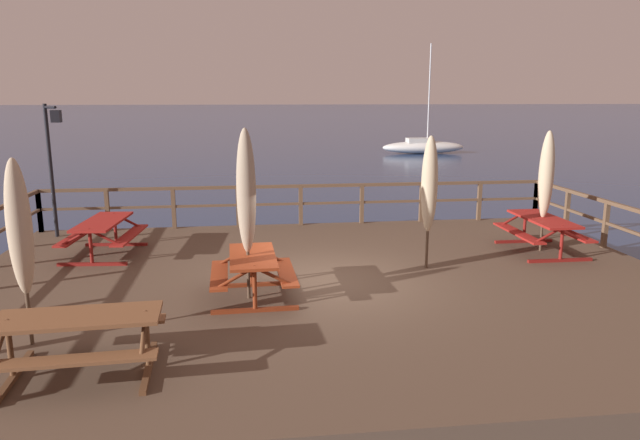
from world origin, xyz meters
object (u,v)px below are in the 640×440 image
Objects in this scene: lamp_post_hooked at (53,151)px; picnic_table_back_left at (79,331)px; picnic_table_front_right at (253,267)px; patio_umbrella_tall_front at (246,192)px; patio_umbrella_short_mid at (19,228)px; picnic_table_mid_centre at (543,227)px; sailboat_distant at (423,146)px; patio_umbrella_short_front at (546,175)px; patio_umbrella_tall_mid_left at (429,185)px; picnic_table_back_right at (103,230)px.

picnic_table_back_left is at bearing -71.70° from lamp_post_hooked.
picnic_table_front_right is 1.28m from patio_umbrella_tall_front.
patio_umbrella_tall_front is 1.11× the size of patio_umbrella_short_mid.
lamp_post_hooked reaches higher than picnic_table_mid_centre.
picnic_table_front_right is at bearing -111.92° from sailboat_distant.
patio_umbrella_short_front reaches higher than patio_umbrella_short_mid.
patio_umbrella_tall_mid_left is at bearing 34.66° from picnic_table_back_left.
patio_umbrella_short_front is 0.83× the size of lamp_post_hooked.
patio_umbrella_tall_mid_left reaches higher than picnic_table_back_left.
picnic_table_back_left is 0.63× the size of lamp_post_hooked.
picnic_table_front_right and picnic_table_mid_centre have the same top height.
picnic_table_back_left is at bearing -129.43° from patio_umbrella_tall_front.
picnic_table_front_right is 3.90m from patio_umbrella_tall_mid_left.
picnic_table_back_left is at bearing -130.63° from picnic_table_front_right.
picnic_table_back_right is at bearing 174.56° from picnic_table_mid_centre.
patio_umbrella_tall_front reaches higher than picnic_table_back_right.
lamp_post_hooked is (-2.46, 7.42, 1.55)m from picnic_table_back_left.
picnic_table_back_left is 5.74m from picnic_table_back_right.
picnic_table_mid_centre is 0.70× the size of patio_umbrella_tall_front.
patio_umbrella_tall_front reaches higher than picnic_table_mid_centre.
lamp_post_hooked is at bearing 103.33° from patio_umbrella_short_mid.
picnic_table_back_left is 7.97m from lamp_post_hooked.
patio_umbrella_tall_front reaches higher than picnic_table_front_right.
picnic_table_front_right and picnic_table_back_left have the same top height.
picnic_table_front_right is 0.83× the size of picnic_table_back_left.
sailboat_distant is (12.68, 31.51, -0.74)m from picnic_table_front_right.
picnic_table_front_right is at bearing -160.47° from picnic_table_mid_centre.
lamp_post_hooked is (-10.95, 2.68, 1.55)m from picnic_table_mid_centre.
sailboat_distant is (17.27, 26.58, -2.30)m from lamp_post_hooked.
picnic_table_mid_centre is (9.51, -0.90, 0.00)m from picnic_table_back_right.
lamp_post_hooked reaches higher than patio_umbrella_short_mid.
lamp_post_hooked is at bearing 166.70° from patio_umbrella_short_front.
patio_umbrella_tall_mid_left reaches higher than picnic_table_back_right.
patio_umbrella_tall_mid_left is at bearing -161.97° from patio_umbrella_short_front.
patio_umbrella_short_mid is (-3.07, -1.49, 1.10)m from picnic_table_front_right.
picnic_table_mid_centre is 0.76× the size of patio_umbrella_tall_mid_left.
picnic_table_mid_centre is 11.38m from lamp_post_hooked.
patio_umbrella_tall_mid_left reaches higher than picnic_table_front_right.
picnic_table_back_left is 3.49m from patio_umbrella_tall_front.
patio_umbrella_short_mid reaches higher than picnic_table_back_right.
patio_umbrella_short_front is (0.03, 0.08, 1.13)m from picnic_table_mid_centre.
patio_umbrella_tall_mid_left is 8.82m from lamp_post_hooked.
patio_umbrella_short_mid is (0.08, -4.65, 1.09)m from picnic_table_back_right.
patio_umbrella_tall_front is 1.09× the size of patio_umbrella_tall_mid_left.
patio_umbrella_short_front reaches higher than picnic_table_back_right.
picnic_table_back_right is 0.65× the size of lamp_post_hooked.
patio_umbrella_tall_mid_left is (6.62, -1.78, 1.12)m from picnic_table_back_right.
patio_umbrella_short_front is (2.92, 0.95, 0.01)m from patio_umbrella_tall_mid_left.
lamp_post_hooked reaches higher than patio_umbrella_tall_front.
picnic_table_front_right is 0.22× the size of sailboat_distant.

